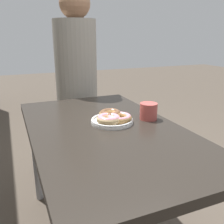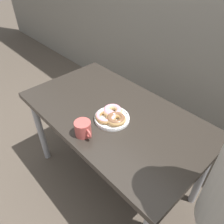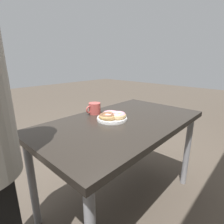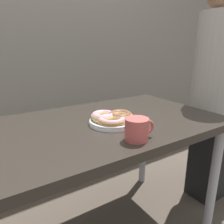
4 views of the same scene
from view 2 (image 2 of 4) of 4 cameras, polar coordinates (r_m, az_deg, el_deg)
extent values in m
plane|color=#4C4238|center=(1.91, -2.26, -18.28)|extent=(14.00, 14.00, 0.00)
cube|color=#28231E|center=(1.43, 0.39, -0.64)|extent=(1.26, 0.72, 0.04)
cylinder|color=#99999E|center=(1.92, -18.19, -4.62)|extent=(0.05, 0.05, 0.67)
cylinder|color=#99999E|center=(2.14, -4.21, 2.78)|extent=(0.05, 0.05, 0.67)
cylinder|color=#99999E|center=(1.67, 22.54, -14.84)|extent=(0.05, 0.05, 0.67)
cylinder|color=white|center=(1.36, 0.00, -1.73)|extent=(0.22, 0.22, 0.01)
torus|color=white|center=(1.35, 0.00, -1.35)|extent=(0.22, 0.22, 0.01)
torus|color=tan|center=(1.31, 1.03, -1.89)|extent=(0.17, 0.17, 0.04)
torus|color=brown|center=(1.31, 1.03, -1.66)|extent=(0.15, 0.15, 0.03)
torus|color=#D6B27A|center=(1.37, 0.13, 0.25)|extent=(0.17, 0.17, 0.04)
torus|color=pink|center=(1.37, 0.13, 0.47)|extent=(0.16, 0.16, 0.03)
torus|color=#B2844C|center=(1.34, -1.60, -1.15)|extent=(0.17, 0.17, 0.03)
torus|color=pink|center=(1.33, -1.60, -0.96)|extent=(0.16, 0.16, 0.03)
cylinder|color=#B74C47|center=(1.25, -7.61, -4.26)|extent=(0.09, 0.09, 0.09)
cylinder|color=#382114|center=(1.22, -7.76, -2.95)|extent=(0.08, 0.08, 0.00)
torus|color=#B74C47|center=(1.21, -6.27, -5.65)|extent=(0.06, 0.02, 0.06)
camera|label=1|loc=(2.26, -11.98, 26.98)|focal=40.00mm
camera|label=3|loc=(1.59, 49.57, 7.87)|focal=28.00mm
camera|label=4|loc=(1.40, -44.05, 5.06)|focal=35.00mm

